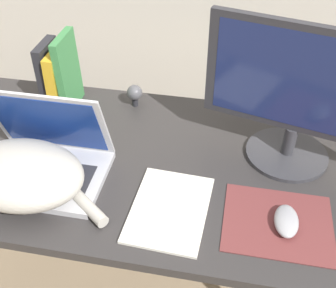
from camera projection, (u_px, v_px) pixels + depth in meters
desk at (142, 177)px, 1.25m from camera, size 1.43×0.68×0.70m
laptop at (46, 159)px, 1.14m from camera, size 0.33×0.24×0.25m
cat at (18, 171)px, 1.08m from camera, size 0.44×0.26×0.15m
external_monitor at (301, 95)px, 1.09m from camera, size 0.51×0.23×0.40m
mousepad at (278, 223)px, 1.03m from camera, size 0.26×0.22×0.00m
computer_mouse at (286, 221)px, 1.01m from camera, size 0.06×0.10×0.03m
book_row at (59, 75)px, 1.35m from camera, size 0.10×0.15×0.25m
notepad at (170, 209)px, 1.06m from camera, size 0.20×0.27×0.01m
webcam at (135, 93)px, 1.39m from camera, size 0.05×0.05×0.08m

